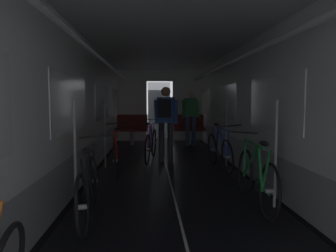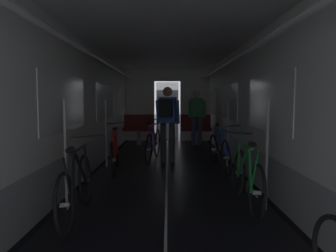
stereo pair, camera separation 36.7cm
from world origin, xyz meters
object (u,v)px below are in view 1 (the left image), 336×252
at_px(bicycle_red, 115,153).
at_px(bicycle_blue, 219,150).
at_px(person_standing_near_bench, 191,114).
at_px(bench_seat_far_left, 132,127).
at_px(bicycle_purple_in_aisle, 151,144).
at_px(bicycle_green, 256,177).
at_px(person_cyclist_aisle, 166,117).
at_px(bench_seat_far_right, 189,126).
at_px(bicycle_black, 89,188).

height_order(bicycle_red, bicycle_blue, bicycle_blue).
bearing_deg(person_standing_near_bench, bicycle_blue, -87.23).
bearing_deg(bench_seat_far_left, bicycle_red, -91.45).
bearing_deg(bicycle_purple_in_aisle, person_standing_near_bench, 62.17).
bearing_deg(bicycle_green, bicycle_red, 136.17).
distance_m(bicycle_green, bicycle_red, 2.84).
distance_m(bench_seat_far_left, person_cyclist_aisle, 3.13).
bearing_deg(bicycle_blue, bicycle_purple_in_aisle, 144.67).
height_order(bicycle_blue, person_standing_near_bench, person_standing_near_bench).
bearing_deg(bench_seat_far_right, bicycle_blue, -87.47).
height_order(bicycle_black, person_standing_near_bench, person_standing_near_bench).
relative_size(bench_seat_far_left, bicycle_green, 0.58).
xyz_separation_m(bicycle_green, bicycle_red, (-2.05, 1.97, 0.00)).
relative_size(bench_seat_far_left, person_standing_near_bench, 0.58).
bearing_deg(bicycle_red, bicycle_blue, 6.82).
bearing_deg(bench_seat_far_right, bicycle_purple_in_aisle, -114.37).
bearing_deg(bicycle_purple_in_aisle, bicycle_green, -66.79).
bearing_deg(bicycle_black, bicycle_purple_in_aisle, 78.70).
xyz_separation_m(bicycle_red, bicycle_black, (-0.04, -2.39, -0.00)).
relative_size(bicycle_red, bicycle_blue, 1.00).
distance_m(bicycle_green, bicycle_purple_in_aisle, 3.47).
distance_m(bicycle_green, person_cyclist_aisle, 3.17).
xyz_separation_m(bicycle_black, person_standing_near_bench, (1.94, 5.93, 0.59)).
relative_size(bench_seat_far_left, bicycle_black, 0.58).
xyz_separation_m(bench_seat_far_right, person_standing_near_bench, (0.00, -0.38, 0.41)).
xyz_separation_m(bicycle_red, bicycle_purple_in_aisle, (0.68, 1.23, 0.00)).
relative_size(bench_seat_far_right, bicycle_purple_in_aisle, 0.58).
bearing_deg(bicycle_black, bicycle_green, 11.41).
xyz_separation_m(person_cyclist_aisle, person_standing_near_bench, (0.89, 2.58, -0.04)).
distance_m(bench_seat_far_left, bicycle_purple_in_aisle, 2.76).
bearing_deg(bicycle_black, person_standing_near_bench, 71.85).
bearing_deg(person_cyclist_aisle, bicycle_purple_in_aisle, 140.67).
xyz_separation_m(bench_seat_far_right, person_cyclist_aisle, (-0.89, -2.96, 0.45)).
bearing_deg(bicycle_red, bicycle_black, -91.01).
distance_m(bicycle_black, bicycle_purple_in_aisle, 3.69).
distance_m(bicycle_black, person_cyclist_aisle, 3.56).
xyz_separation_m(bicycle_red, bicycle_blue, (2.06, 0.25, -0.00)).
relative_size(bicycle_red, person_cyclist_aisle, 1.00).
distance_m(bicycle_blue, person_standing_near_bench, 3.35).
distance_m(bench_seat_far_left, person_standing_near_bench, 1.89).
xyz_separation_m(bicycle_green, person_cyclist_aisle, (-1.04, 2.92, 0.63)).
height_order(bicycle_red, person_cyclist_aisle, person_cyclist_aisle).
xyz_separation_m(bicycle_green, bicycle_black, (-2.09, -0.42, -0.00)).
relative_size(bicycle_green, person_standing_near_bench, 1.00).
bearing_deg(bench_seat_far_right, bicycle_black, -107.11).
relative_size(bench_seat_far_left, bench_seat_far_right, 1.00).
bearing_deg(person_standing_near_bench, bench_seat_far_right, 90.41).
height_order(bicycle_red, bicycle_black, bicycle_black).
bearing_deg(bench_seat_far_left, bicycle_black, -91.28).
bearing_deg(person_standing_near_bench, bench_seat_far_left, 168.21).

